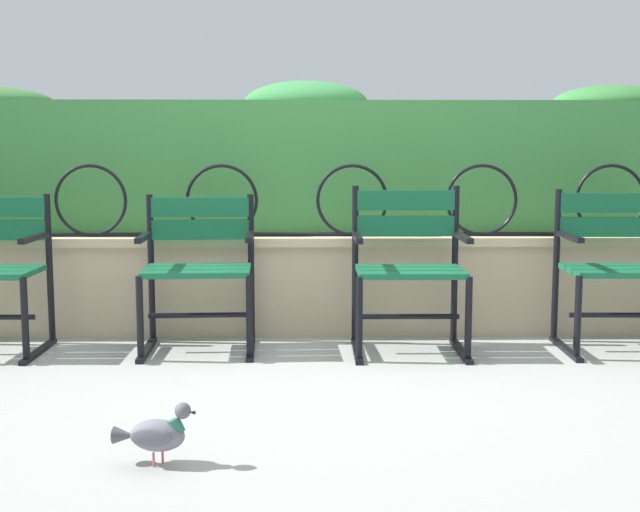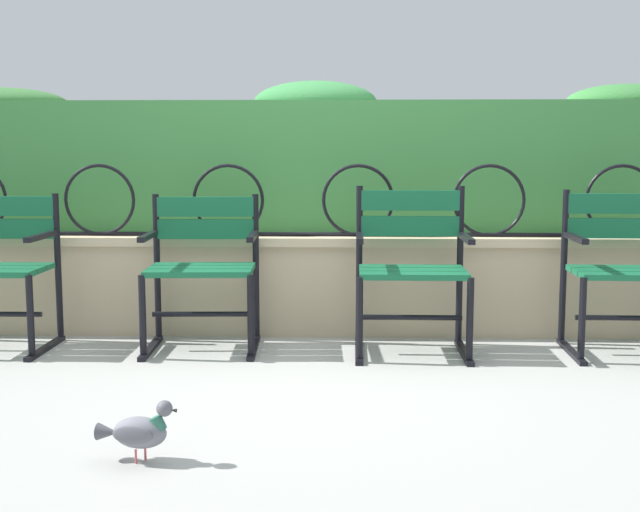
# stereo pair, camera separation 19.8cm
# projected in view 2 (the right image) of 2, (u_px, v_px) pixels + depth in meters

# --- Properties ---
(ground_plane) EXTENTS (60.00, 60.00, 0.00)m
(ground_plane) POSITION_uv_depth(u_px,v_px,m) (319.00, 372.00, 4.01)
(ground_plane) COLOR #9E9E99
(stone_wall) EXTENTS (7.11, 0.41, 0.58)m
(stone_wall) POSITION_uv_depth(u_px,v_px,m) (324.00, 283.00, 4.89)
(stone_wall) COLOR tan
(stone_wall) RESTS_ON ground
(iron_arch_fence) EXTENTS (6.57, 0.02, 0.42)m
(iron_arch_fence) POSITION_uv_depth(u_px,v_px,m) (297.00, 204.00, 4.76)
(iron_arch_fence) COLOR black
(iron_arch_fence) RESTS_ON stone_wall
(hedge_row) EXTENTS (6.97, 0.57, 0.94)m
(hedge_row) POSITION_uv_depth(u_px,v_px,m) (324.00, 161.00, 5.26)
(hedge_row) COLOR #387A3D
(hedge_row) RESTS_ON stone_wall
(park_chair_centre_left) EXTENTS (0.62, 0.54, 0.83)m
(park_chair_centre_left) POSITION_uv_depth(u_px,v_px,m) (203.00, 265.00, 4.47)
(park_chair_centre_left) COLOR #145B38
(park_chair_centre_left) RESTS_ON ground
(park_chair_centre_right) EXTENTS (0.60, 0.53, 0.88)m
(park_chair_centre_right) POSITION_uv_depth(u_px,v_px,m) (411.00, 265.00, 4.38)
(park_chair_centre_right) COLOR #145B38
(park_chair_centre_right) RESTS_ON ground
(park_chair_rightmost) EXTENTS (0.61, 0.54, 0.86)m
(park_chair_rightmost) POSITION_uv_depth(u_px,v_px,m) (624.00, 266.00, 4.36)
(park_chair_rightmost) COLOR #145B38
(park_chair_rightmost) RESTS_ON ground
(pigeon_near_chairs) EXTENTS (0.29, 0.13, 0.22)m
(pigeon_near_chairs) POSITION_uv_depth(u_px,v_px,m) (139.00, 431.00, 2.82)
(pigeon_near_chairs) COLOR slate
(pigeon_near_chairs) RESTS_ON ground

